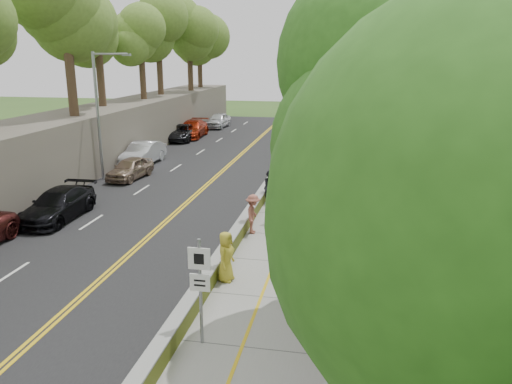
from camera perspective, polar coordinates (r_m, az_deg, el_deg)
ground at (r=17.51m, az=-6.64°, el=-11.31°), size 140.00×140.00×0.00m
road at (r=32.54m, az=-7.93°, el=1.43°), size 11.20×66.00×0.04m
sidewalk at (r=30.97m, az=6.16°, el=0.78°), size 4.20×66.00×0.05m
jersey_barrier at (r=31.15m, az=1.95°, el=1.47°), size 0.42×66.00×0.60m
rock_embankment at (r=35.54m, az=-20.58°, el=5.05°), size 5.00×66.00×4.00m
chainlink_fence at (r=30.65m, az=10.13°, el=2.34°), size 0.04×66.00×2.00m
trees_embankment at (r=34.89m, az=-21.23°, el=18.88°), size 6.40×66.00×13.00m
trees_fenceside at (r=29.95m, az=15.31°, el=13.35°), size 7.00×66.00×14.00m
streetlight at (r=32.83m, az=-17.32°, el=9.21°), size 2.52×0.22×8.00m
signpost at (r=13.78m, az=-6.42°, el=-10.00°), size 0.62×0.09×3.10m
construction_barrel at (r=32.09m, az=8.40°, el=2.22°), size 0.63×0.63×1.03m
concrete_block at (r=17.13m, az=7.33°, el=-10.17°), size 1.48×1.23×0.87m
car_3 at (r=26.19m, az=-21.68°, el=-1.34°), size 2.13×5.02×1.45m
car_4 at (r=33.19m, az=-14.19°, el=2.64°), size 2.02×4.19×1.38m
car_5 at (r=37.30m, az=-12.79°, el=4.32°), size 1.81×4.98×1.63m
car_6 at (r=47.24m, az=-8.51°, el=6.74°), size 2.61×5.31×1.45m
car_7 at (r=48.88m, az=-7.29°, el=7.17°), size 2.48×5.63×1.61m
car_8 at (r=55.08m, az=-4.32°, el=8.17°), size 2.06×4.69×1.57m
painter_0 at (r=17.79m, az=-3.45°, el=-7.36°), size 0.71×0.97×1.83m
painter_1 at (r=23.75m, az=2.05°, el=-1.76°), size 0.38×0.56×1.53m
painter_2 at (r=26.90m, az=1.64°, el=0.63°), size 0.78×0.95×1.80m
painter_3 at (r=22.34m, az=-0.34°, el=-2.53°), size 0.73×1.19×1.79m
person_far at (r=39.92m, az=7.69°, el=5.28°), size 0.97×0.48×1.59m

